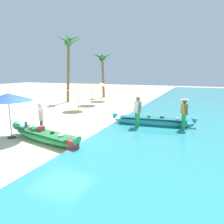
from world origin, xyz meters
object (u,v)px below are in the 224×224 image
object	(u,v)px
patio_umbrella_large	(8,97)
cooler_box	(72,145)
boat_cyan_midground	(152,122)
palm_tree_tall_inland	(102,62)
person_vendor_assistant	(184,112)
palm_tree_leaning_seaward	(69,48)
person_tourist_customer	(41,118)
boat_green_foreground	(43,136)
person_vendor_hatted	(138,109)

from	to	relation	value
patio_umbrella_large	cooler_box	world-z (taller)	patio_umbrella_large
boat_cyan_midground	palm_tree_tall_inland	world-z (taller)	palm_tree_tall_inland
person_vendor_assistant	palm_tree_leaning_seaward	size ratio (longest dim) A/B	0.27
cooler_box	patio_umbrella_large	bearing A→B (deg)	-164.50
boat_cyan_midground	person_vendor_assistant	distance (m)	1.84
person_tourist_customer	palm_tree_leaning_seaward	xyz separation A→B (m)	(-5.34, 10.53, 4.34)
boat_cyan_midground	person_vendor_assistant	bearing A→B (deg)	-9.81
boat_green_foreground	cooler_box	xyz separation A→B (m)	(1.76, -0.42, -0.04)
patio_umbrella_large	palm_tree_leaning_seaward	bearing A→B (deg)	110.24
person_tourist_customer	patio_umbrella_large	bearing A→B (deg)	-152.07
palm_tree_tall_inland	patio_umbrella_large	bearing A→B (deg)	-79.88
cooler_box	palm_tree_leaning_seaward	bearing A→B (deg)	142.89
person_vendor_hatted	boat_green_foreground	bearing A→B (deg)	-131.59
person_vendor_assistant	cooler_box	world-z (taller)	person_vendor_assistant
cooler_box	palm_tree_tall_inland	bearing A→B (deg)	130.43
person_vendor_assistant	palm_tree_leaning_seaward	distance (m)	13.96
palm_tree_leaning_seaward	patio_umbrella_large	bearing A→B (deg)	-69.76
boat_cyan_midground	person_vendor_hatted	distance (m)	1.25
boat_cyan_midground	boat_green_foreground	bearing A→B (deg)	-131.76
palm_tree_leaning_seaward	person_tourist_customer	bearing A→B (deg)	-63.10
boat_green_foreground	palm_tree_leaning_seaward	distance (m)	13.40
person_tourist_customer	person_vendor_assistant	size ratio (longest dim) A/B	0.93
boat_cyan_midground	person_vendor_assistant	xyz separation A→B (m)	(1.66, -0.29, 0.74)
person_vendor_assistant	boat_green_foreground	bearing A→B (deg)	-143.67
palm_tree_tall_inland	person_vendor_hatted	bearing A→B (deg)	-57.65
person_vendor_assistant	cooler_box	xyz separation A→B (m)	(-3.82, -4.52, -0.81)
boat_green_foreground	patio_umbrella_large	distance (m)	2.37
person_vendor_hatted	palm_tree_leaning_seaward	distance (m)	12.38
palm_tree_tall_inland	palm_tree_leaning_seaward	xyz separation A→B (m)	(-1.23, -5.02, 1.13)
palm_tree_leaning_seaward	cooler_box	bearing A→B (deg)	-56.47
person_tourist_customer	patio_umbrella_large	world-z (taller)	patio_umbrella_large
boat_green_foreground	person_vendor_hatted	size ratio (longest dim) A/B	2.37
person_vendor_hatted	cooler_box	xyz separation A→B (m)	(-1.49, -4.08, -0.85)
boat_cyan_midground	palm_tree_leaning_seaward	bearing A→B (deg)	145.80
patio_umbrella_large	palm_tree_tall_inland	size ratio (longest dim) A/B	0.41
person_vendor_hatted	cooler_box	world-z (taller)	person_vendor_hatted
person_vendor_assistant	person_tourist_customer	bearing A→B (deg)	-148.89
boat_cyan_midground	person_tourist_customer	world-z (taller)	person_tourist_customer
person_vendor_assistant	palm_tree_tall_inland	world-z (taller)	palm_tree_tall_inland
boat_green_foreground	palm_tree_leaning_seaward	bearing A→B (deg)	117.85
boat_green_foreground	boat_cyan_midground	bearing A→B (deg)	48.24
boat_green_foreground	palm_tree_tall_inland	distance (m)	17.10
palm_tree_leaning_seaward	cooler_box	size ratio (longest dim) A/B	12.80
boat_green_foreground	palm_tree_tall_inland	xyz separation A→B (m)	(-4.57, 16.01, 3.89)
boat_cyan_midground	person_vendor_hatted	xyz separation A→B (m)	(-0.67, -0.72, 0.77)
boat_green_foreground	cooler_box	size ratio (longest dim) A/B	8.51
person_vendor_hatted	palm_tree_tall_inland	distance (m)	14.94
boat_green_foreground	palm_tree_tall_inland	bearing A→B (deg)	105.95
person_vendor_assistant	palm_tree_leaning_seaward	world-z (taller)	palm_tree_leaning_seaward
palm_tree_tall_inland	cooler_box	distance (m)	18.04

